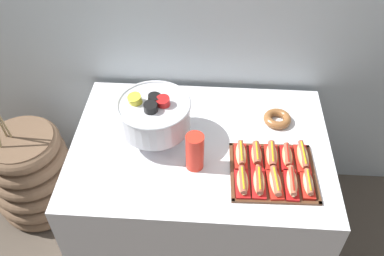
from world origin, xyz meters
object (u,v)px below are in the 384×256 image
hot_dog_5 (241,155)px  hot_dog_1 (259,182)px  hot_dog_8 (287,156)px  punch_bowl (154,114)px  hot_dog_7 (272,156)px  donut (277,119)px  hot_dog_6 (256,155)px  hot_dog_9 (303,157)px  floor_vase (33,174)px  hot_dog_4 (308,184)px  buffet_table (200,188)px  hot_dog_2 (275,183)px  hot_dog_3 (292,183)px  serving_tray (273,173)px  cup_stack (195,152)px  hot_dog_0 (242,182)px

hot_dog_5 → hot_dog_1: bearing=-64.0°
hot_dog_8 → punch_bowl: size_ratio=0.44×
hot_dog_7 → donut: hot_dog_7 is taller
hot_dog_6 → hot_dog_9: bearing=1.6°
hot_dog_7 → hot_dog_9: size_ratio=0.93×
floor_vase → donut: size_ratio=7.37×
hot_dog_1 → hot_dog_8: hot_dog_1 is taller
hot_dog_8 → hot_dog_9: bearing=1.6°
hot_dog_4 → hot_dog_6: bearing=145.3°
buffet_table → hot_dog_6: hot_dog_6 is taller
hot_dog_2 → hot_dog_7: (-0.00, 0.16, 0.00)m
hot_dog_3 → punch_bowl: (-0.66, 0.28, 0.13)m
hot_dog_3 → floor_vase: bearing=165.4°
hot_dog_4 → punch_bowl: punch_bowl is taller
serving_tray → hot_dog_3: size_ratio=2.27×
hot_dog_3 → hot_dog_1: bearing=-178.4°
hot_dog_8 → cup_stack: size_ratio=0.81×
hot_dog_9 → punch_bowl: punch_bowl is taller
serving_tray → hot_dog_2: bearing=-88.4°
hot_dog_9 → floor_vase: bearing=172.0°
hot_dog_2 → punch_bowl: 0.66m
punch_bowl → floor_vase: bearing=172.4°
hot_dog_1 → hot_dog_4: (0.22, 0.01, -0.00)m
punch_bowl → cup_stack: (0.21, -0.17, -0.07)m
cup_stack → hot_dog_3: bearing=-13.0°
punch_bowl → hot_dog_5: bearing=-15.1°
hot_dog_3 → hot_dog_6: bearing=133.9°
punch_bowl → cup_stack: bearing=-39.2°
hot_dog_0 → hot_dog_9: hot_dog_9 is taller
floor_vase → hot_dog_9: size_ratio=5.97×
cup_stack → donut: cup_stack is taller
floor_vase → donut: bearing=2.4°
hot_dog_3 → hot_dog_4: hot_dog_3 is taller
serving_tray → donut: (0.05, 0.37, 0.02)m
serving_tray → cup_stack: (-0.37, 0.02, 0.10)m
floor_vase → hot_dog_7: floor_vase is taller
hot_dog_3 → hot_dog_8: bearing=91.6°
buffet_table → hot_dog_1: size_ratio=7.72×
floor_vase → hot_dog_8: 1.58m
buffet_table → donut: donut is taller
hot_dog_1 → serving_tray: bearing=49.3°
hot_dog_2 → hot_dog_4: size_ratio=1.14×
buffet_table → hot_dog_3: (0.43, -0.26, 0.41)m
hot_dog_1 → hot_dog_5: 0.18m
donut → hot_dog_8: bearing=-85.3°
buffet_table → hot_dog_9: hot_dog_9 is taller
hot_dog_2 → hot_dog_6: bearing=116.0°
punch_bowl → cup_stack: punch_bowl is taller
hot_dog_2 → donut: bearing=84.0°
serving_tray → hot_dog_5: size_ratio=2.36×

